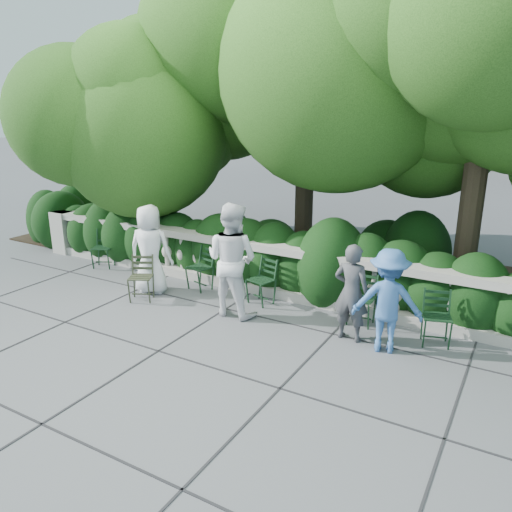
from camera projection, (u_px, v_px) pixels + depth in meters
The scene contains 14 objects.
ground at pixel (224, 332), 7.88m from camera, with size 90.00×90.00×0.00m, color #505257.
balustrade at pixel (278, 271), 9.23m from camera, with size 12.00×0.44×1.00m.
shrub_hedge at pixel (304, 277), 10.37m from camera, with size 15.00×2.60×1.70m, color black, non-canonical shape.
tree_canopy at pixel (349, 75), 9.03m from camera, with size 15.04×6.52×6.78m.
chair_a at pixel (195, 291), 9.61m from camera, with size 0.44×0.48×0.84m, color black, non-canonical shape.
chair_b at pixel (102, 269), 10.88m from camera, with size 0.44×0.48×0.84m, color black, non-canonical shape.
chair_c at pixel (357, 327), 8.07m from camera, with size 0.44×0.48×0.84m, color black, non-canonical shape.
chair_d at pixel (255, 305), 8.93m from camera, with size 0.44×0.48×0.84m, color black, non-canonical shape.
chair_e at pixel (435, 349), 7.37m from camera, with size 0.44×0.48×0.84m, color black, non-canonical shape.
chair_weathered at pixel (140, 303), 9.04m from camera, with size 0.44×0.48×0.84m, color black, non-canonical shape.
person_businessman at pixel (150, 249), 9.34m from camera, with size 0.83×0.54×1.69m, color white.
person_woman_grey at pixel (351, 293), 7.46m from camera, with size 0.55×0.36×1.52m, color #3E3F43.
person_casual_man at pixel (232, 260), 8.33m from camera, with size 0.94×0.73×1.94m, color white.
person_older_blue at pixel (388, 301), 7.12m from camera, with size 1.00×0.57×1.54m, color #3867A9.
Camera 1 is at (4.01, -5.97, 3.49)m, focal length 35.00 mm.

